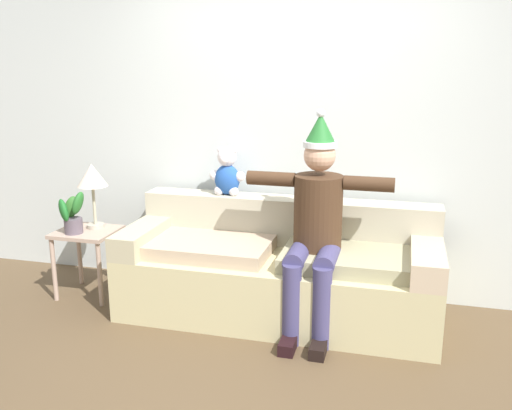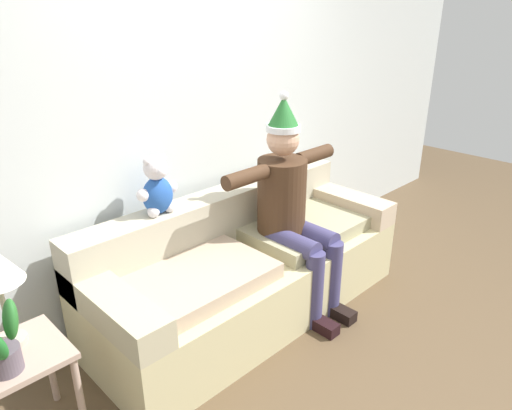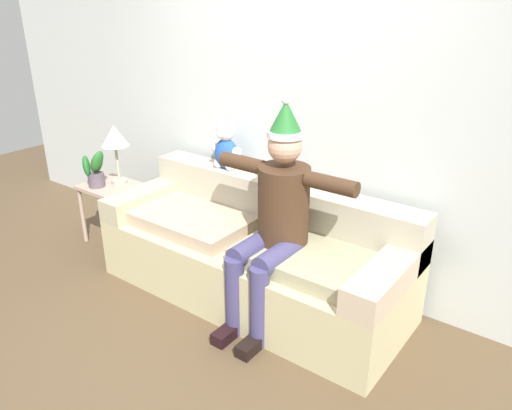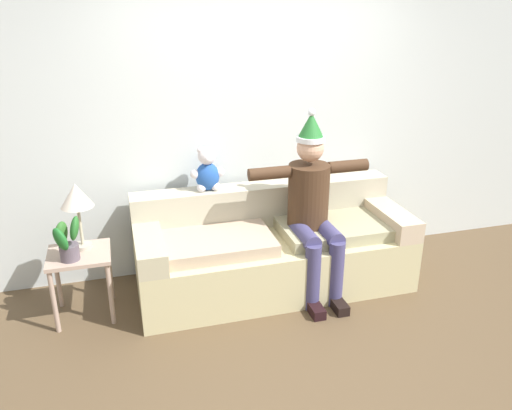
{
  "view_description": "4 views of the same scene",
  "coord_description": "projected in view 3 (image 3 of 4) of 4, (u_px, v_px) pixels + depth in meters",
  "views": [
    {
      "loc": [
        0.84,
        -2.81,
        1.84
      ],
      "look_at": [
        -0.13,
        0.84,
        0.87
      ],
      "focal_mm": 39.29,
      "sensor_mm": 36.0,
      "label": 1
    },
    {
      "loc": [
        -1.99,
        -1.08,
        2.04
      ],
      "look_at": [
        -0.02,
        0.9,
        0.86
      ],
      "focal_mm": 33.2,
      "sensor_mm": 36.0,
      "label": 2
    },
    {
      "loc": [
        1.94,
        -1.55,
        2.09
      ],
      "look_at": [
        0.09,
        0.91,
        0.78
      ],
      "focal_mm": 34.82,
      "sensor_mm": 36.0,
      "label": 3
    },
    {
      "loc": [
        -1.21,
        -2.73,
        2.32
      ],
      "look_at": [
        -0.19,
        0.88,
        0.81
      ],
      "focal_mm": 35.92,
      "sensor_mm": 36.0,
      "label": 4
    }
  ],
  "objects": [
    {
      "name": "couch",
      "position": [
        255.0,
        254.0,
        3.65
      ],
      "size": [
        2.3,
        0.89,
        0.82
      ],
      "color": "#C4B988",
      "rests_on": "ground_plane"
    },
    {
      "name": "person_seated",
      "position": [
        275.0,
        215.0,
        3.2
      ],
      "size": [
        1.02,
        0.77,
        1.54
      ],
      "color": "#432B1B",
      "rests_on": "ground_plane"
    },
    {
      "name": "ground_plane",
      "position": [
        155.0,
        366.0,
        3.03
      ],
      "size": [
        10.0,
        10.0,
        0.0
      ],
      "primitive_type": "plane",
      "color": "brown"
    },
    {
      "name": "teddy_bear",
      "position": [
        226.0,
        147.0,
        3.87
      ],
      "size": [
        0.29,
        0.17,
        0.38
      ],
      "color": "#2451A7",
      "rests_on": "couch"
    },
    {
      "name": "back_wall",
      "position": [
        298.0,
        104.0,
        3.65
      ],
      "size": [
        7.0,
        0.1,
        2.7
      ],
      "primitive_type": "cube",
      "color": "silver",
      "rests_on": "ground_plane"
    },
    {
      "name": "table_lamp",
      "position": [
        115.0,
        139.0,
        4.27
      ],
      "size": [
        0.24,
        0.24,
        0.52
      ],
      "color": "#B2A997",
      "rests_on": "side_table"
    },
    {
      "name": "potted_plant",
      "position": [
        95.0,
        170.0,
        4.29
      ],
      "size": [
        0.23,
        0.25,
        0.35
      ],
      "color": "#5A4E5A",
      "rests_on": "side_table"
    },
    {
      "name": "side_table",
      "position": [
        111.0,
        195.0,
        4.42
      ],
      "size": [
        0.46,
        0.42,
        0.54
      ],
      "color": "tan",
      "rests_on": "ground_plane"
    }
  ]
}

